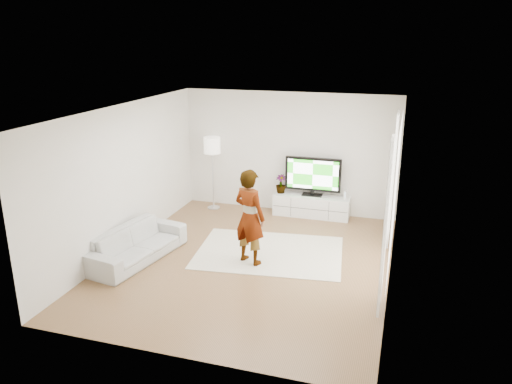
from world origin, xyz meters
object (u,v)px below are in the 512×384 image
(rug, at_px, (269,252))
(floor_lamp, at_px, (212,149))
(sofa, at_px, (136,244))
(television, at_px, (313,175))
(media_console, at_px, (312,206))
(player, at_px, (250,217))

(rug, bearing_deg, floor_lamp, 133.34)
(sofa, xyz_separation_m, floor_lamp, (0.30, 3.11, 1.17))
(television, bearing_deg, media_console, -90.00)
(media_console, xyz_separation_m, television, (0.00, 0.03, 0.73))
(rug, bearing_deg, television, 80.67)
(television, relative_size, player, 0.72)
(media_console, bearing_deg, rug, -99.44)
(television, height_order, floor_lamp, floor_lamp)
(rug, bearing_deg, media_console, 80.56)
(media_console, height_order, floor_lamp, floor_lamp)
(player, bearing_deg, television, -79.95)
(media_console, relative_size, television, 1.37)
(rug, relative_size, floor_lamp, 1.59)
(television, height_order, player, player)
(media_console, bearing_deg, player, -102.27)
(television, relative_size, floor_lamp, 0.73)
(television, relative_size, rug, 0.46)
(media_console, bearing_deg, television, 90.00)
(television, distance_m, player, 2.88)
(rug, bearing_deg, player, -113.84)
(media_console, relative_size, rug, 0.63)
(sofa, bearing_deg, floor_lamp, 4.35)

